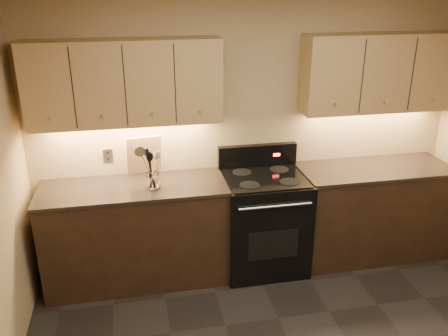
# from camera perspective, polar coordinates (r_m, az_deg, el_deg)

# --- Properties ---
(wall_back) EXTENTS (4.00, 0.04, 2.60)m
(wall_back) POSITION_cam_1_polar(r_m,az_deg,el_deg) (4.45, 2.99, 4.84)
(wall_back) COLOR tan
(wall_back) RESTS_ON ground
(counter_left) EXTENTS (1.62, 0.62, 0.93)m
(counter_left) POSITION_cam_1_polar(r_m,az_deg,el_deg) (4.38, -10.50, -7.73)
(counter_left) COLOR black
(counter_left) RESTS_ON ground
(counter_right) EXTENTS (1.46, 0.62, 0.93)m
(counter_right) POSITION_cam_1_polar(r_m,az_deg,el_deg) (4.91, 17.19, -4.95)
(counter_right) COLOR black
(counter_right) RESTS_ON ground
(stove) EXTENTS (0.76, 0.68, 1.14)m
(stove) POSITION_cam_1_polar(r_m,az_deg,el_deg) (4.50, 4.76, -6.35)
(stove) COLOR black
(stove) RESTS_ON ground
(upper_cab_left) EXTENTS (1.60, 0.30, 0.70)m
(upper_cab_left) POSITION_cam_1_polar(r_m,az_deg,el_deg) (4.05, -11.85, 10.02)
(upper_cab_left) COLOR #A78053
(upper_cab_left) RESTS_ON wall_back
(upper_cab_right) EXTENTS (1.44, 0.30, 0.70)m
(upper_cab_right) POSITION_cam_1_polar(r_m,az_deg,el_deg) (4.62, 18.18, 10.84)
(upper_cab_right) COLOR #A78053
(upper_cab_right) RESTS_ON wall_back
(outlet_plate) EXTENTS (0.08, 0.01, 0.12)m
(outlet_plate) POSITION_cam_1_polar(r_m,az_deg,el_deg) (4.38, -13.79, 1.46)
(outlet_plate) COLOR #B2B5BA
(outlet_plate) RESTS_ON wall_back
(utensil_crock) EXTENTS (0.13, 0.13, 0.14)m
(utensil_crock) POSITION_cam_1_polar(r_m,az_deg,el_deg) (4.09, -8.49, -1.54)
(utensil_crock) COLOR white
(utensil_crock) RESTS_ON counter_left
(cutting_board) EXTENTS (0.32, 0.16, 0.38)m
(cutting_board) POSITION_cam_1_polar(r_m,az_deg,el_deg) (4.32, -9.59, 1.52)
(cutting_board) COLOR tan
(cutting_board) RESTS_ON counter_left
(wooden_spoon) EXTENTS (0.16, 0.14, 0.31)m
(wooden_spoon) POSITION_cam_1_polar(r_m,az_deg,el_deg) (4.04, -9.07, -0.21)
(wooden_spoon) COLOR tan
(wooden_spoon) RESTS_ON utensil_crock
(black_spoon) EXTENTS (0.07, 0.12, 0.32)m
(black_spoon) POSITION_cam_1_polar(r_m,az_deg,el_deg) (4.07, -8.79, 0.02)
(black_spoon) COLOR black
(black_spoon) RESTS_ON utensil_crock
(black_turner) EXTENTS (0.15, 0.14, 0.36)m
(black_turner) POSITION_cam_1_polar(r_m,az_deg,el_deg) (4.02, -8.48, 0.03)
(black_turner) COLOR black
(black_turner) RESTS_ON utensil_crock
(steel_skimmer) EXTENTS (0.22, 0.10, 0.38)m
(steel_skimmer) POSITION_cam_1_polar(r_m,az_deg,el_deg) (4.02, -8.19, 0.20)
(steel_skimmer) COLOR silver
(steel_skimmer) RESTS_ON utensil_crock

